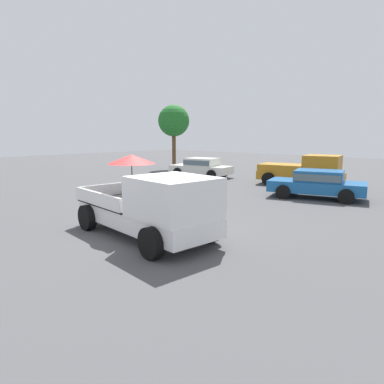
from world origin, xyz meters
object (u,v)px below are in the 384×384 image
(pickup_truck_main, at_px, (153,205))
(pickup_truck_far, at_px, (304,171))
(parked_sedan_near, at_px, (201,167))
(parked_sedan_far, at_px, (317,183))

(pickup_truck_main, relative_size, pickup_truck_far, 1.03)
(parked_sedan_near, distance_m, parked_sedan_far, 9.59)
(parked_sedan_near, bearing_deg, parked_sedan_far, 155.46)
(pickup_truck_main, relative_size, parked_sedan_far, 1.13)
(pickup_truck_far, xyz_separation_m, parked_sedan_near, (-7.03, -1.01, -0.13))
(pickup_truck_main, xyz_separation_m, pickup_truck_far, (-1.36, 12.93, -0.12))
(pickup_truck_far, xyz_separation_m, parked_sedan_far, (2.24, -3.46, -0.13))
(parked_sedan_far, bearing_deg, pickup_truck_far, -72.59)
(parked_sedan_far, bearing_deg, parked_sedan_near, -30.34)
(parked_sedan_near, height_order, parked_sedan_far, same)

